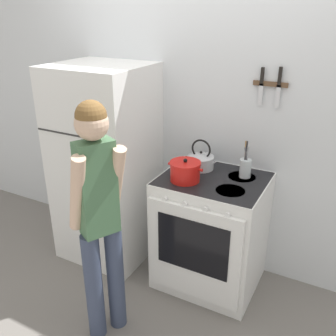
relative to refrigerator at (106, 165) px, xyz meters
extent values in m
plane|color=slate|center=(0.65, 0.34, -0.82)|extent=(14.00, 14.00, 0.00)
cube|color=silver|center=(0.65, 0.37, 0.45)|extent=(10.00, 0.06, 2.55)
cube|color=white|center=(0.00, 0.00, 0.00)|extent=(0.73, 0.67, 1.65)
cube|color=#2D2D2D|center=(0.00, -0.34, 0.36)|extent=(0.71, 0.01, 0.01)
cylinder|color=#B2B5BA|center=(0.23, -0.35, -0.10)|extent=(0.02, 0.02, 0.53)
cube|color=white|center=(0.95, 0.02, -0.37)|extent=(0.76, 0.63, 0.90)
cube|color=black|center=(0.95, 0.02, 0.07)|extent=(0.74, 0.62, 0.02)
cube|color=black|center=(0.95, -0.27, -0.38)|extent=(0.66, 0.05, 0.68)
cylinder|color=black|center=(0.78, -0.10, 0.08)|extent=(0.20, 0.20, 0.01)
cylinder|color=black|center=(1.12, -0.10, 0.08)|extent=(0.20, 0.20, 0.01)
cylinder|color=black|center=(0.78, 0.15, 0.08)|extent=(0.20, 0.20, 0.01)
cylinder|color=black|center=(1.12, 0.15, 0.08)|extent=(0.20, 0.20, 0.01)
cylinder|color=silver|center=(0.72, -0.31, 0.01)|extent=(0.04, 0.02, 0.04)
cylinder|color=silver|center=(0.87, -0.31, 0.01)|extent=(0.04, 0.02, 0.04)
cylinder|color=silver|center=(1.02, -0.31, 0.01)|extent=(0.04, 0.02, 0.04)
cylinder|color=silver|center=(1.18, -0.31, 0.01)|extent=(0.04, 0.02, 0.04)
cube|color=white|center=(0.95, -0.31, -0.36)|extent=(0.70, 0.03, 0.72)
cube|color=black|center=(0.95, -0.33, -0.29)|extent=(0.53, 0.01, 0.41)
cylinder|color=red|center=(0.78, -0.10, 0.14)|extent=(0.21, 0.21, 0.12)
cylinder|color=red|center=(0.78, -0.10, 0.21)|extent=(0.22, 0.22, 0.02)
sphere|color=black|center=(0.78, -0.10, 0.23)|extent=(0.03, 0.03, 0.03)
cylinder|color=red|center=(0.66, -0.10, 0.18)|extent=(0.03, 0.02, 0.02)
cylinder|color=red|center=(0.90, -0.10, 0.18)|extent=(0.03, 0.02, 0.02)
cylinder|color=silver|center=(0.79, 0.15, 0.13)|extent=(0.20, 0.20, 0.10)
cone|color=silver|center=(0.79, 0.15, 0.19)|extent=(0.19, 0.19, 0.02)
sphere|color=black|center=(0.79, 0.15, 0.21)|extent=(0.02, 0.02, 0.02)
cone|color=silver|center=(0.89, 0.15, 0.14)|extent=(0.11, 0.03, 0.09)
torus|color=black|center=(0.79, 0.15, 0.24)|extent=(0.15, 0.01, 0.15)
cylinder|color=silver|center=(1.14, 0.15, 0.15)|extent=(0.08, 0.08, 0.13)
cylinder|color=#9E7547|center=(1.13, 0.17, 0.23)|extent=(0.02, 0.02, 0.24)
cylinder|color=#232326|center=(1.13, 0.15, 0.23)|extent=(0.01, 0.04, 0.24)
cylinder|color=#B2B5BA|center=(1.14, 0.16, 0.21)|extent=(0.04, 0.03, 0.22)
cylinder|color=#4C4C51|center=(1.14, 0.15, 0.21)|extent=(0.04, 0.04, 0.21)
cylinder|color=#38425B|center=(0.49, -0.84, -0.43)|extent=(0.11, 0.11, 0.78)
cylinder|color=#38425B|center=(0.57, -0.70, -0.43)|extent=(0.11, 0.11, 0.78)
cube|color=#47704C|center=(0.53, -0.77, 0.25)|extent=(0.21, 0.25, 0.59)
cylinder|color=beige|center=(0.47, -0.88, 0.25)|extent=(0.24, 0.18, 0.52)
cylinder|color=beige|center=(0.59, -0.67, 0.25)|extent=(0.24, 0.18, 0.52)
sphere|color=beige|center=(0.53, -0.77, 0.64)|extent=(0.19, 0.19, 0.19)
sphere|color=brown|center=(0.53, -0.77, 0.68)|extent=(0.17, 0.17, 0.17)
cube|color=brown|center=(1.21, 0.32, 0.73)|extent=(0.24, 0.02, 0.03)
cube|color=silver|center=(1.15, 0.32, 0.66)|extent=(0.03, 0.00, 0.15)
cube|color=black|center=(1.15, 0.31, 0.78)|extent=(0.02, 0.02, 0.11)
cube|color=silver|center=(1.27, 0.32, 0.65)|extent=(0.03, 0.00, 0.16)
cube|color=black|center=(1.27, 0.31, 0.79)|extent=(0.02, 0.02, 0.12)
camera|label=1|loc=(1.80, -2.29, 1.23)|focal=40.00mm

